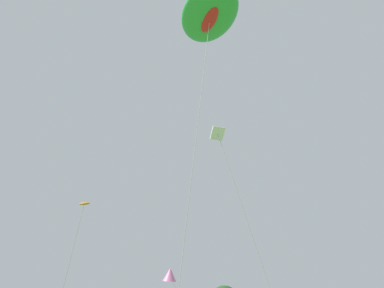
# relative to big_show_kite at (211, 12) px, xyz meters

# --- Properties ---
(big_show_kite) EXTENTS (3.19, 9.12, 17.78)m
(big_show_kite) POSITION_rel_big_show_kite_xyz_m (0.00, 0.00, 0.00)
(big_show_kite) COLOR green
(big_show_kite) RESTS_ON ground
(small_kite_diamond_red) EXTENTS (2.68, 0.45, 7.70)m
(small_kite_diamond_red) POSITION_rel_big_show_kite_xyz_m (-0.96, -2.38, -10.40)
(small_kite_diamond_red) COLOR white
(small_kite_diamond_red) RESTS_ON ground
(small_kite_stunt_black) EXTENTS (2.84, 3.45, 6.96)m
(small_kite_stunt_black) POSITION_rel_big_show_kite_xyz_m (4.74, 19.36, -10.90)
(small_kite_stunt_black) COLOR pink
(small_kite_stunt_black) RESTS_ON ground
(small_kite_triangle_green) EXTENTS (0.75, 3.63, 7.57)m
(small_kite_triangle_green) POSITION_rel_big_show_kite_xyz_m (-4.54, 6.44, -9.99)
(small_kite_triangle_green) COLOR orange
(small_kite_triangle_green) RESTS_ON ground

